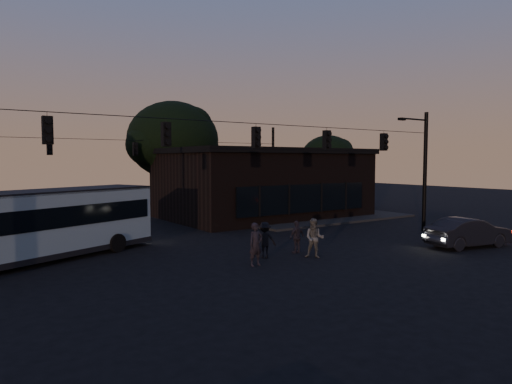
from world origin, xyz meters
TOP-DOWN VIEW (x-y plane):
  - ground at (0.00, 0.00)m, footprint 120.00×120.00m
  - sidewalk_far_right at (12.00, 14.00)m, footprint 14.00×10.00m
  - building at (9.00, 15.97)m, footprint 15.40×10.41m
  - tree_behind at (4.00, 22.00)m, footprint 7.60×7.60m
  - tree_right at (18.00, 18.00)m, footprint 5.20×5.20m
  - signal_rig_near at (0.00, 4.00)m, footprint 26.24×0.30m
  - signal_rig_far at (0.00, 20.00)m, footprint 26.24×0.30m
  - bus at (-8.76, 8.33)m, footprint 11.36×6.65m
  - car at (10.18, -0.63)m, footprint 4.86×2.54m
  - pedestrian_a at (-1.26, 2.19)m, footprint 0.68×0.46m
  - pedestrian_b at (1.85, 1.95)m, footprint 1.11×1.12m
  - pedestrian_c at (1.89, 3.25)m, footprint 0.96×0.48m
  - pedestrian_d at (-0.04, 3.24)m, footprint 1.23×0.98m

SIDE VIEW (x-z plane):
  - ground at x=0.00m, z-range 0.00..0.00m
  - sidewalk_far_right at x=12.00m, z-range 0.00..0.15m
  - car at x=10.18m, z-range 0.00..1.52m
  - pedestrian_c at x=1.89m, z-range 0.00..1.58m
  - pedestrian_d at x=-0.04m, z-range 0.00..1.66m
  - pedestrian_b at x=1.85m, z-range 0.00..1.82m
  - pedestrian_a at x=-1.26m, z-range 0.00..1.84m
  - bus at x=-8.76m, z-range 0.19..3.35m
  - building at x=9.00m, z-range 0.01..5.41m
  - signal_rig_far at x=0.00m, z-range 0.45..7.95m
  - signal_rig_near at x=0.00m, z-range 0.70..8.20m
  - tree_right at x=18.00m, z-range 1.20..8.06m
  - tree_behind at x=4.00m, z-range 1.48..10.91m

